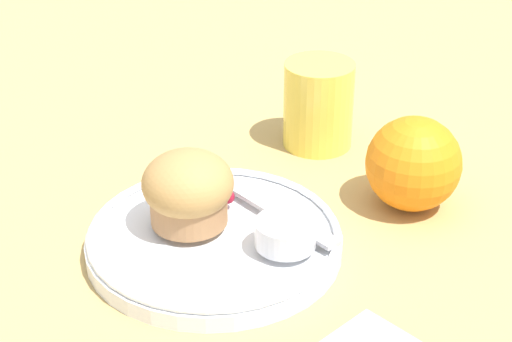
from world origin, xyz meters
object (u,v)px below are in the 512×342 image
at_px(muffin, 188,190).
at_px(butter_knife, 254,198).
at_px(juice_glass, 318,105).
at_px(orange_fruit, 413,164).

relative_size(muffin, butter_knife, 0.39).
xyz_separation_m(muffin, butter_knife, (0.01, 0.06, -0.03)).
bearing_deg(butter_knife, juice_glass, 114.25).
relative_size(muffin, juice_glass, 0.86).
distance_m(muffin, orange_fruit, 0.20).
xyz_separation_m(butter_knife, juice_glass, (-0.06, 0.14, 0.02)).
relative_size(muffin, orange_fruit, 0.89).
height_order(muffin, juice_glass, juice_glass).
height_order(muffin, butter_knife, muffin).
distance_m(butter_knife, juice_glass, 0.15).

